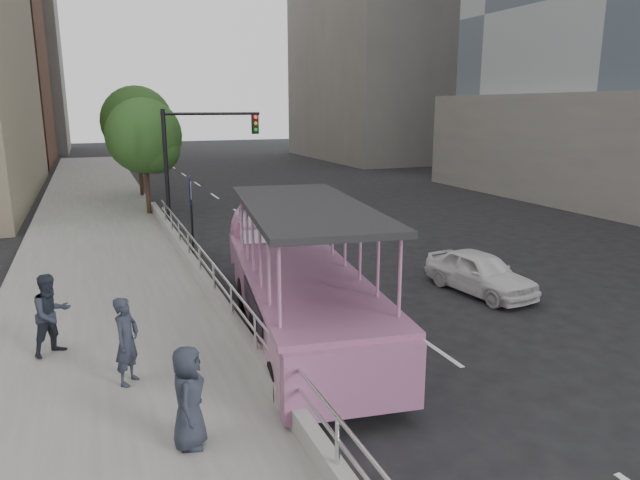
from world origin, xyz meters
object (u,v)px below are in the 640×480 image
at_px(pedestrian_mid, 51,314).
at_px(traffic_signal, 194,150).
at_px(parking_sign, 191,209).
at_px(car, 480,272).
at_px(pedestrian_near, 127,341).
at_px(pedestrian_far, 188,397).
at_px(street_tree_near, 147,139).
at_px(duck_boat, 294,279).
at_px(street_tree_far, 139,125).

height_order(pedestrian_mid, traffic_signal, traffic_signal).
xyz_separation_m(pedestrian_mid, parking_sign, (4.13, 7.54, 0.68)).
bearing_deg(car, parking_sign, 128.78).
bearing_deg(pedestrian_near, pedestrian_far, -129.24).
bearing_deg(traffic_signal, street_tree_near, 114.98).
relative_size(duck_boat, street_tree_near, 1.76).
bearing_deg(parking_sign, street_tree_near, 94.05).
distance_m(duck_boat, pedestrian_mid, 5.39).
xyz_separation_m(pedestrian_mid, street_tree_far, (3.74, 21.81, 3.15)).
bearing_deg(parking_sign, pedestrian_near, -106.36).
xyz_separation_m(pedestrian_near, street_tree_far, (2.40, 23.75, 3.18)).
xyz_separation_m(car, pedestrian_near, (-9.88, -2.66, 0.52)).
bearing_deg(car, pedestrian_far, -158.26).
bearing_deg(traffic_signal, pedestrian_far, -100.40).
xyz_separation_m(pedestrian_mid, pedestrian_far, (2.06, -4.39, -0.06)).
xyz_separation_m(car, pedestrian_far, (-9.17, -5.11, 0.48)).
bearing_deg(street_tree_near, pedestrian_mid, -102.63).
xyz_separation_m(street_tree_near, street_tree_far, (0.20, 6.00, 0.49)).
bearing_deg(street_tree_near, duck_boat, -83.25).
height_order(parking_sign, street_tree_far, street_tree_far).
distance_m(pedestrian_near, parking_sign, 9.90).
bearing_deg(car, pedestrian_near, -172.33).
height_order(duck_boat, car, duck_boat).
bearing_deg(pedestrian_near, street_tree_near, 27.43).
bearing_deg(traffic_signal, car, -62.42).
bearing_deg(pedestrian_mid, pedestrian_near, -90.12).
bearing_deg(duck_boat, pedestrian_near, -150.84).
height_order(duck_boat, pedestrian_near, duck_boat).
relative_size(duck_boat, parking_sign, 3.40).
bearing_deg(pedestrian_mid, street_tree_near, 42.48).
relative_size(duck_boat, car, 2.80).
bearing_deg(pedestrian_mid, duck_boat, -31.58).
distance_m(duck_boat, car, 5.90).
height_order(duck_boat, street_tree_far, street_tree_far).
height_order(car, street_tree_far, street_tree_far).
height_order(car, traffic_signal, traffic_signal).
bearing_deg(traffic_signal, street_tree_far, 98.43).
xyz_separation_m(pedestrian_near, street_tree_near, (2.20, 17.75, 2.69)).
bearing_deg(pedestrian_far, street_tree_far, 14.57).
bearing_deg(pedestrian_near, street_tree_far, 28.73).
height_order(parking_sign, traffic_signal, traffic_signal).
relative_size(pedestrian_near, street_tree_near, 0.29).
distance_m(parking_sign, street_tree_far, 14.49).
bearing_deg(car, pedestrian_mid, 176.29).
height_order(duck_boat, parking_sign, duck_boat).
distance_m(car, street_tree_near, 17.23).
xyz_separation_m(duck_boat, pedestrian_far, (-3.32, -4.70, -0.12)).
bearing_deg(pedestrian_near, car, -40.45).
xyz_separation_m(pedestrian_far, street_tree_near, (1.48, 20.20, 2.72)).
bearing_deg(street_tree_near, car, -63.00).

